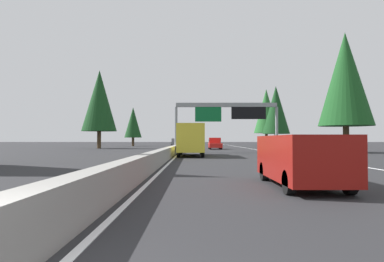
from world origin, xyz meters
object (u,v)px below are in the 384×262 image
at_px(minivan_distant_b, 301,158).
at_px(sedan_far_left, 193,142).
at_px(pickup_mid_left, 215,143).
at_px(sign_gantry_overhead, 228,113).
at_px(conifer_right_near, 345,79).
at_px(conifer_left_near, 99,101).
at_px(oncoming_near, 175,142).
at_px(box_truck_mid_right, 191,139).
at_px(conifer_left_mid, 133,122).
at_px(conifer_right_mid, 276,110).
at_px(conifer_right_far, 266,111).

relative_size(minivan_distant_b, sedan_far_left, 1.14).
bearing_deg(pickup_mid_left, sign_gantry_overhead, -177.15).
distance_m(sign_gantry_overhead, pickup_mid_left, 14.78).
bearing_deg(sedan_far_left, sign_gantry_overhead, -177.04).
xyz_separation_m(conifer_right_near, conifer_left_near, (18.95, 34.83, -0.46)).
relative_size(minivan_distant_b, oncoming_near, 0.89).
relative_size(box_truck_mid_right, pickup_mid_left, 1.52).
distance_m(sign_gantry_overhead, sedan_far_left, 83.70).
height_order(sign_gantry_overhead, oncoming_near, sign_gantry_overhead).
bearing_deg(sedan_far_left, minivan_distant_b, -178.15).
distance_m(oncoming_near, conifer_left_mid, 14.50).
height_order(sign_gantry_overhead, pickup_mid_left, sign_gantry_overhead).
xyz_separation_m(box_truck_mid_right, conifer_right_mid, (36.44, -16.77, 5.88)).
height_order(conifer_right_near, conifer_left_mid, conifer_right_near).
distance_m(box_truck_mid_right, conifer_right_mid, 40.54).
bearing_deg(conifer_left_mid, conifer_right_near, -141.15).
xyz_separation_m(conifer_right_far, conifer_left_mid, (-9.26, 33.63, -3.45)).
distance_m(pickup_mid_left, conifer_left_mid, 31.60).
distance_m(box_truck_mid_right, conifer_right_far, 62.12).
height_order(box_truck_mid_right, conifer_right_mid, conifer_right_mid).
xyz_separation_m(pickup_mid_left, sedan_far_left, (69.24, 3.60, -0.23)).
relative_size(oncoming_near, conifer_right_far, 0.38).
bearing_deg(sign_gantry_overhead, conifer_right_far, -17.01).
distance_m(minivan_distant_b, pickup_mid_left, 45.01).
bearing_deg(conifer_left_near, sedan_far_left, -14.13).
distance_m(sedan_far_left, conifer_left_near, 67.73).
relative_size(sedan_far_left, conifer_right_far, 0.30).
bearing_deg(pickup_mid_left, oncoming_near, 13.29).
bearing_deg(conifer_right_mid, conifer_right_near, -176.36).
distance_m(box_truck_mid_right, sedan_far_left, 92.89).
bearing_deg(conifer_right_mid, pickup_mid_left, 134.46).
bearing_deg(sign_gantry_overhead, sedan_far_left, 2.96).
bearing_deg(conifer_right_far, pickup_mid_left, 155.71).
distance_m(minivan_distant_b, oncoming_near, 80.96).
relative_size(sign_gantry_overhead, minivan_distant_b, 2.54).
xyz_separation_m(conifer_right_mid, conifer_left_near, (-8.81, 33.07, 0.89)).
distance_m(sign_gantry_overhead, oncoming_near, 50.71).
distance_m(oncoming_near, conifer_right_mid, 31.90).
bearing_deg(conifer_left_near, oncoming_near, -20.29).
bearing_deg(oncoming_near, sign_gantry_overhead, 10.36).
height_order(sedan_far_left, conifer_right_mid, conifer_right_mid).
height_order(conifer_right_far, conifer_left_near, conifer_right_far).
relative_size(oncoming_near, conifer_right_near, 0.39).
bearing_deg(conifer_right_near, conifer_right_mid, 3.64).
xyz_separation_m(sign_gantry_overhead, minivan_distant_b, (-30.77, 0.62, -3.86)).
bearing_deg(oncoming_near, conifer_right_near, 24.67).
relative_size(sign_gantry_overhead, conifer_left_near, 0.92).
distance_m(conifer_right_near, conifer_left_mid, 52.21).
bearing_deg(sign_gantry_overhead, oncoming_near, 10.36).
bearing_deg(box_truck_mid_right, minivan_distant_b, -169.87).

